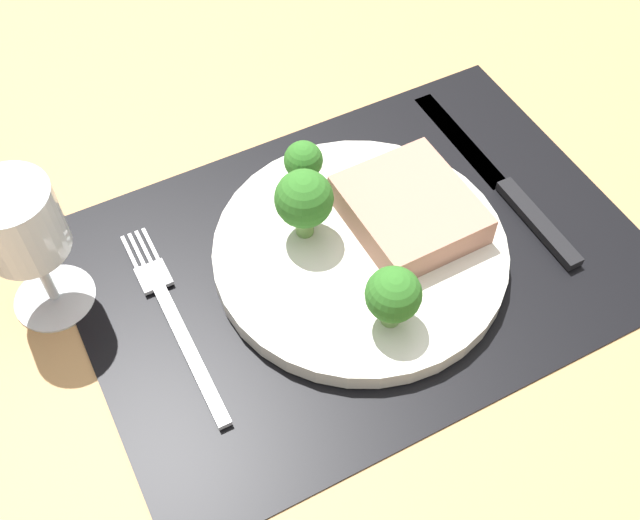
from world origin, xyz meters
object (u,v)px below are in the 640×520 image
steak (410,209)px  knife (506,188)px  plate (360,252)px  fork (174,318)px  wine_glass (22,230)px

steak → knife: bearing=-0.0°
plate → fork: 15.50cm
plate → knife: bearing=2.1°
plate → knife: plate is taller
fork → knife: (30.23, -0.89, 0.05)cm
plate → steak: steak is taller
fork → wine_glass: bearing=138.1°
fork → knife: size_ratio=0.83×
plate → knife: 14.82cm
wine_glass → knife: bearing=-10.9°
fork → wine_glass: 12.71cm
fork → knife: bearing=-3.3°
fork → wine_glass: (-7.49, 6.35, 8.06)cm
fork → knife: knife is taller
steak → fork: steak is taller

